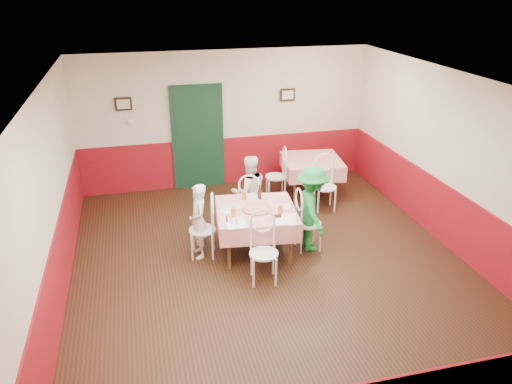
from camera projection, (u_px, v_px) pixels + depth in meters
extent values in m
plane|color=black|center=(271.00, 266.00, 7.68)|extent=(7.00, 7.00, 0.00)
plane|color=white|center=(273.00, 84.00, 6.57)|extent=(7.00, 7.00, 0.00)
cube|color=beige|center=(226.00, 119.00, 10.24)|extent=(6.00, 0.10, 2.80)
cube|color=beige|center=(390.00, 342.00, 4.01)|extent=(6.00, 0.10, 2.80)
cube|color=beige|center=(49.00, 203.00, 6.46)|extent=(0.10, 7.00, 2.80)
cube|color=beige|center=(456.00, 164.00, 7.80)|extent=(0.10, 7.00, 2.80)
cube|color=maroon|center=(227.00, 161.00, 10.59)|extent=(6.00, 0.03, 1.00)
cube|color=maroon|center=(61.00, 263.00, 6.82)|extent=(0.03, 7.00, 1.00)
cube|color=maroon|center=(447.00, 216.00, 8.15)|extent=(0.03, 7.00, 1.00)
cube|color=black|center=(198.00, 139.00, 10.20)|extent=(0.96, 0.06, 2.10)
cube|color=black|center=(123.00, 104.00, 9.57)|extent=(0.32, 0.03, 0.26)
cube|color=black|center=(287.00, 95.00, 10.31)|extent=(0.32, 0.03, 0.26)
cube|color=white|center=(131.00, 121.00, 9.73)|extent=(0.10, 0.03, 0.10)
cube|color=red|center=(256.00, 231.00, 7.95)|extent=(1.35, 1.35, 0.77)
cube|color=red|center=(311.00, 177.00, 10.09)|extent=(1.25, 1.25, 0.77)
cylinder|color=#B74723|center=(257.00, 209.00, 7.76)|extent=(0.48, 0.48, 0.03)
cylinder|color=white|center=(228.00, 211.00, 7.73)|extent=(0.28, 0.28, 0.01)
cylinder|color=white|center=(284.00, 207.00, 7.85)|extent=(0.28, 0.28, 0.01)
cylinder|color=white|center=(253.00, 197.00, 8.20)|extent=(0.28, 0.28, 0.01)
cylinder|color=#BF7219|center=(233.00, 213.00, 7.52)|extent=(0.09, 0.09, 0.14)
cylinder|color=#BF7219|center=(280.00, 209.00, 7.63)|extent=(0.08, 0.08, 0.14)
cylinder|color=#BF7219|center=(244.00, 195.00, 8.11)|extent=(0.08, 0.08, 0.14)
cylinder|color=#381C0A|center=(260.00, 192.00, 8.11)|extent=(0.07, 0.07, 0.22)
cylinder|color=silver|center=(231.00, 221.00, 7.32)|extent=(0.04, 0.04, 0.09)
cylinder|color=silver|center=(236.00, 222.00, 7.30)|extent=(0.04, 0.04, 0.09)
cylinder|color=#B23319|center=(227.00, 219.00, 7.37)|extent=(0.04, 0.04, 0.09)
cube|color=white|center=(235.00, 223.00, 7.36)|extent=(0.31, 0.41, 0.00)
cube|color=white|center=(285.00, 219.00, 7.47)|extent=(0.41, 0.47, 0.00)
cube|color=black|center=(277.00, 216.00, 7.54)|extent=(0.12, 0.10, 0.02)
imported|color=gray|center=(199.00, 221.00, 7.75)|extent=(0.31, 0.46, 1.21)
imported|color=gray|center=(249.00, 192.00, 8.65)|extent=(0.69, 0.56, 1.33)
imported|color=gray|center=(312.00, 209.00, 7.93)|extent=(0.58, 0.95, 1.41)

